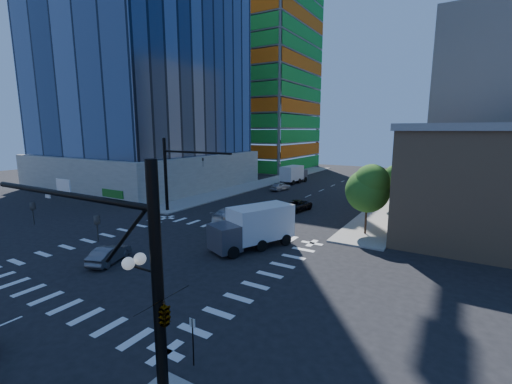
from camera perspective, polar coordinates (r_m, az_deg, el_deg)
The scene contains 16 objects.
ground at distance 29.22m, azimuth -14.65°, elevation -10.21°, with size 160.00×160.00×0.00m, color black.
road_markings at distance 29.22m, azimuth -14.65°, elevation -10.20°, with size 20.00×20.00×0.01m, color silver.
sidewalk_ne at distance 60.28m, azimuth 23.43°, elevation -0.16°, with size 5.00×60.00×0.15m, color gray.
sidewalk_nw at distance 68.00m, azimuth 2.11°, elevation 1.77°, with size 5.00×60.00×0.15m, color gray.
construction_building at distance 94.83m, azimuth 0.60°, elevation 19.03°, with size 25.16×34.50×70.60m.
signal_mast_se at distance 12.89m, azimuth -18.90°, elevation -13.26°, with size 10.51×2.48×9.00m.
signal_mast_nw at distance 42.89m, azimuth -13.46°, elevation 3.85°, with size 10.20×0.40×9.00m.
tree_south at distance 34.10m, azimuth 18.29°, elevation 0.67°, with size 4.16×4.16×6.82m.
tree_north at distance 45.83m, azimuth 21.93°, elevation 1.88°, with size 3.54×3.52×5.78m.
no_parking_sign at distance 16.05m, azimuth -10.49°, elevation -22.55°, with size 0.30×0.06×2.20m.
car_nb_far at distance 43.55m, azimuth 6.64°, elevation -2.28°, with size 2.24×4.86×1.35m, color black.
car_sb_near at distance 38.83m, azimuth -4.61°, elevation -3.73°, with size 1.97×4.85×1.41m, color silver.
car_sb_mid at distance 58.30m, azimuth 4.07°, elevation 0.99°, with size 1.72×4.27×1.46m, color #B7BABF.
car_sb_cross at distance 29.01m, azimuth -23.25°, elevation -9.49°, with size 1.41×4.03×1.33m, color #525358.
box_truck_near at distance 29.59m, azimuth -0.93°, elevation -6.39°, with size 5.38×7.39×3.57m.
box_truck_far at distance 67.04m, azimuth 6.41°, elevation 2.80°, with size 3.12×6.54×3.35m.
Camera 1 is at (19.82, -19.00, 10.02)m, focal length 24.00 mm.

